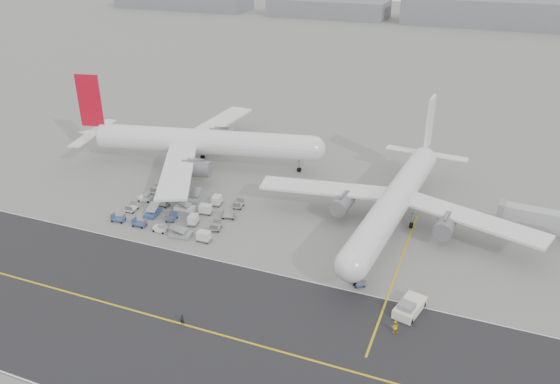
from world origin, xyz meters
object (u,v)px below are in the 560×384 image
at_px(pushback_tug, 409,307).
at_px(ground_crew_b, 395,327).
at_px(airliner_b, 397,199).
at_px(ground_crew_a, 182,320).
at_px(jet_bridge, 542,219).
at_px(airliner_a, 198,141).

bearing_deg(pushback_tug, ground_crew_b, -88.30).
height_order(airliner_b, ground_crew_b, airliner_b).
bearing_deg(ground_crew_b, ground_crew_a, 3.79).
height_order(airliner_b, ground_crew_a, airliner_b).
relative_size(jet_bridge, ground_crew_b, 7.63).
bearing_deg(jet_bridge, airliner_a, 178.67).
relative_size(airliner_b, ground_crew_b, 26.93).
relative_size(pushback_tug, ground_crew_a, 4.71).
bearing_deg(airliner_a, ground_crew_a, -165.15).
distance_m(airliner_a, ground_crew_b, 66.11).
xyz_separation_m(airliner_a, airliner_b, (46.36, -11.19, -0.48)).
bearing_deg(jet_bridge, pushback_tug, -116.98).
xyz_separation_m(airliner_b, ground_crew_a, (-21.27, -38.27, -4.38)).
relative_size(airliner_b, ground_crew_a, 31.57).
bearing_deg(airliner_b, airliner_a, 171.15).
xyz_separation_m(airliner_a, ground_crew_a, (25.09, -49.46, -4.86)).
height_order(pushback_tug, ground_crew_a, pushback_tug).
bearing_deg(pushback_tug, jet_bridge, 72.83).
bearing_deg(airliner_a, jet_bridge, -107.48).
distance_m(airliner_a, ground_crew_a, 55.68).
relative_size(pushback_tug, jet_bridge, 0.53).
bearing_deg(ground_crew_b, airliner_a, -52.53).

